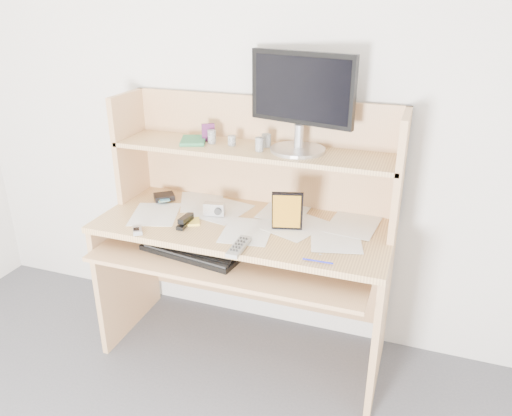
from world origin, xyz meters
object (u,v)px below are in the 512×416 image
(desk, at_px, (249,227))
(monitor, at_px, (301,99))
(tv_remote, at_px, (239,247))
(game_case, at_px, (287,211))
(keyboard, at_px, (191,251))

(desk, distance_m, monitor, 0.67)
(tv_remote, bearing_deg, desk, 102.25)
(tv_remote, relative_size, game_case, 0.94)
(tv_remote, bearing_deg, game_case, 57.80)
(keyboard, height_order, game_case, game_case)
(game_case, height_order, monitor, monitor)
(desk, height_order, tv_remote, desk)
(tv_remote, height_order, monitor, monitor)
(tv_remote, distance_m, monitor, 0.73)
(keyboard, xyz_separation_m, game_case, (0.41, 0.17, 0.19))
(keyboard, distance_m, game_case, 0.48)
(tv_remote, bearing_deg, keyboard, 165.45)
(game_case, bearing_deg, desk, 140.24)
(desk, distance_m, keyboard, 0.33)
(monitor, bearing_deg, desk, -138.97)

